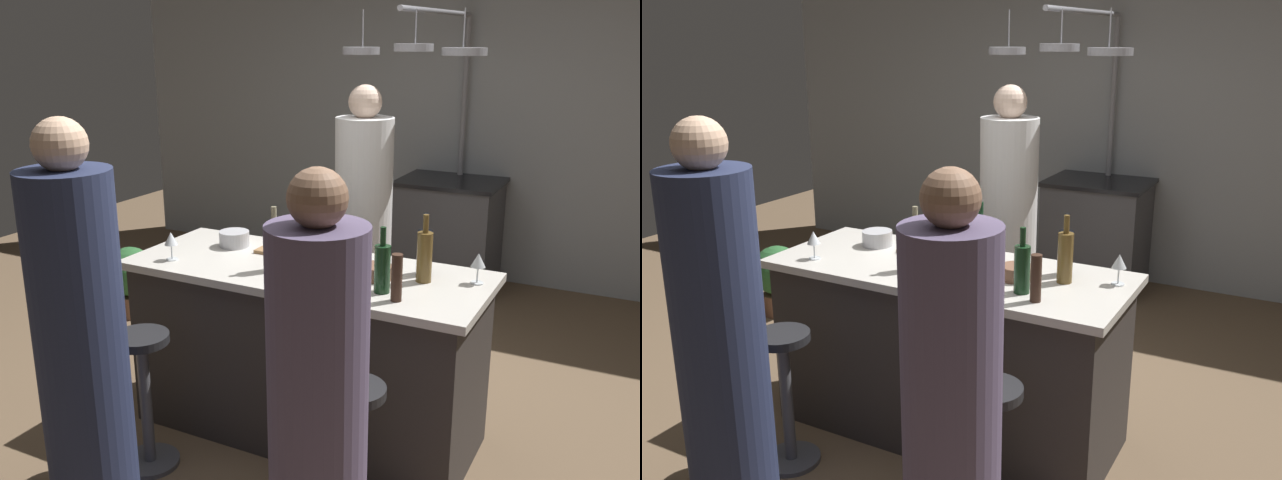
% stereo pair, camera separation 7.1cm
% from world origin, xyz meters
% --- Properties ---
extents(ground_plane, '(9.00, 9.00, 0.00)m').
position_xyz_m(ground_plane, '(0.00, 0.00, 0.00)').
color(ground_plane, brown).
extents(back_wall, '(6.40, 0.16, 2.60)m').
position_xyz_m(back_wall, '(0.00, 2.85, 1.30)').
color(back_wall, '#9EA3A8').
rests_on(back_wall, ground_plane).
extents(kitchen_island, '(1.80, 0.72, 0.90)m').
position_xyz_m(kitchen_island, '(0.00, 0.00, 0.45)').
color(kitchen_island, '#332D2B').
rests_on(kitchen_island, ground_plane).
extents(stove_range, '(0.80, 0.64, 0.89)m').
position_xyz_m(stove_range, '(0.00, 2.45, 0.45)').
color(stove_range, '#47474C').
rests_on(stove_range, ground_plane).
extents(chef, '(0.36, 0.36, 1.71)m').
position_xyz_m(chef, '(-0.15, 1.05, 0.79)').
color(chef, white).
rests_on(chef, ground_plane).
extents(bar_stool_right, '(0.28, 0.28, 0.68)m').
position_xyz_m(bar_stool_right, '(0.54, -0.62, 0.38)').
color(bar_stool_right, '#4C4C51').
rests_on(bar_stool_right, ground_plane).
extents(guest_right, '(0.34, 0.34, 1.61)m').
position_xyz_m(guest_right, '(0.58, -1.00, 0.75)').
color(guest_right, '#594C6B').
rests_on(guest_right, ground_plane).
extents(bar_stool_left, '(0.28, 0.28, 0.68)m').
position_xyz_m(bar_stool_left, '(-0.53, -0.62, 0.38)').
color(bar_stool_left, '#4C4C51').
rests_on(bar_stool_left, ground_plane).
extents(guest_left, '(0.36, 0.36, 1.71)m').
position_xyz_m(guest_left, '(-0.48, -1.01, 0.79)').
color(guest_left, '#262D4C').
rests_on(guest_left, ground_plane).
extents(overhead_pot_rack, '(0.90, 1.54, 2.17)m').
position_xyz_m(overhead_pot_rack, '(0.04, 1.81, 1.70)').
color(overhead_pot_rack, gray).
rests_on(overhead_pot_rack, ground_plane).
extents(potted_plant, '(0.36, 0.36, 0.52)m').
position_xyz_m(potted_plant, '(-1.88, 0.78, 0.30)').
color(potted_plant, brown).
rests_on(potted_plant, ground_plane).
extents(cutting_board, '(0.32, 0.22, 0.02)m').
position_xyz_m(cutting_board, '(-0.19, 0.18, 0.91)').
color(cutting_board, '#997047').
rests_on(cutting_board, kitchen_island).
extents(pepper_mill, '(0.05, 0.05, 0.21)m').
position_xyz_m(pepper_mill, '(0.55, -0.22, 1.01)').
color(pepper_mill, '#382319').
rests_on(pepper_mill, kitchen_island).
extents(wine_bottle_white, '(0.07, 0.07, 0.32)m').
position_xyz_m(wine_bottle_white, '(-0.11, -0.11, 1.02)').
color(wine_bottle_white, gray).
rests_on(wine_bottle_white, kitchen_island).
extents(wine_bottle_amber, '(0.07, 0.07, 0.32)m').
position_xyz_m(wine_bottle_amber, '(0.58, 0.07, 1.02)').
color(wine_bottle_amber, brown).
rests_on(wine_bottle_amber, kitchen_island).
extents(wine_bottle_dark, '(0.07, 0.07, 0.30)m').
position_xyz_m(wine_bottle_dark, '(0.55, 0.17, 1.01)').
color(wine_bottle_dark, black).
rests_on(wine_bottle_dark, kitchen_island).
extents(wine_bottle_green, '(0.07, 0.07, 0.33)m').
position_xyz_m(wine_bottle_green, '(0.14, 0.09, 1.03)').
color(wine_bottle_green, '#193D23').
rests_on(wine_bottle_green, kitchen_island).
extents(wine_bottle_red, '(0.07, 0.07, 0.30)m').
position_xyz_m(wine_bottle_red, '(0.46, -0.15, 1.01)').
color(wine_bottle_red, '#143319').
rests_on(wine_bottle_red, kitchen_island).
extents(wine_glass_near_right_guest, '(0.07, 0.07, 0.15)m').
position_xyz_m(wine_glass_near_right_guest, '(-0.66, -0.21, 1.01)').
color(wine_glass_near_right_guest, silver).
rests_on(wine_glass_near_right_guest, kitchen_island).
extents(wine_glass_near_left_guest, '(0.07, 0.07, 0.15)m').
position_xyz_m(wine_glass_near_left_guest, '(0.13, -0.08, 1.01)').
color(wine_glass_near_left_guest, silver).
rests_on(wine_glass_near_left_guest, kitchen_island).
extents(wine_glass_by_chef, '(0.07, 0.07, 0.15)m').
position_xyz_m(wine_glass_by_chef, '(0.81, 0.15, 1.01)').
color(wine_glass_by_chef, silver).
rests_on(wine_glass_by_chef, kitchen_island).
extents(mixing_bowl_steel, '(0.16, 0.16, 0.08)m').
position_xyz_m(mixing_bowl_steel, '(-0.51, 0.14, 0.94)').
color(mixing_bowl_steel, '#B7B7BC').
rests_on(mixing_bowl_steel, kitchen_island).
extents(mixing_bowl_wooden, '(0.15, 0.15, 0.07)m').
position_xyz_m(mixing_bowl_wooden, '(0.37, 0.00, 0.93)').
color(mixing_bowl_wooden, brown).
rests_on(mixing_bowl_wooden, kitchen_island).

